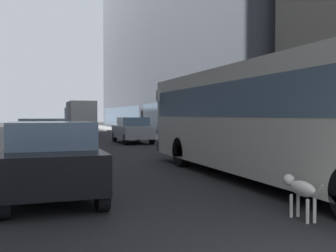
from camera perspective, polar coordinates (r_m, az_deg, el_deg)
The scene contains 9 objects.
ground_plane at distance 37.67m, azimuth -14.45°, elevation -1.12°, with size 120.00×120.00×0.00m, color #232326.
sidewalk_left at distance 37.62m, azimuth -23.13°, elevation -1.09°, with size 2.40×110.00×0.15m, color gray.
sidewalk_right at distance 38.57m, azimuth -5.98°, elevation -0.90°, with size 2.40×110.00×0.15m, color gray.
transit_bus at distance 10.72m, azimuth 14.54°, elevation 1.62°, with size 2.78×11.53×3.05m.
car_silver_sedan at distance 24.62m, azimuth -5.25°, elevation -0.59°, with size 1.82×4.09×1.62m.
car_white_van at distance 17.37m, azimuth -18.05°, elevation -1.57°, with size 1.95×4.52×1.62m.
car_black_suv at distance 8.94m, azimuth -16.87°, elevation -4.50°, with size 1.88×4.54×1.62m.
box_truck at distance 38.81m, azimuth -12.83°, elevation 1.43°, with size 2.30×7.50×3.05m.
dalmatian_dog at distance 7.03m, azimuth 18.84°, elevation -8.75°, with size 0.22×0.96×0.72m.
Camera 1 is at (-3.17, -2.49, 1.77)m, focal length 41.51 mm.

